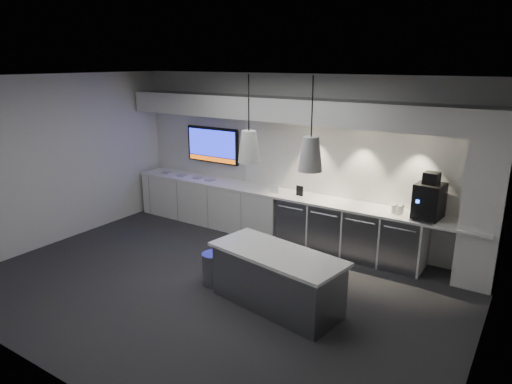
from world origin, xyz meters
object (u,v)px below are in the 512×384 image
Objects in this scene: wall_tv at (213,145)px; coffee_machine at (429,199)px; bin at (214,269)px; island at (277,279)px.

wall_tv is 1.76× the size of coffee_machine.
coffee_machine is (2.51, 2.13, 0.95)m from bin.
bin is 3.42m from coffee_machine.
wall_tv is at bearing -177.08° from coffee_machine.
wall_tv is 3.99m from island.
coffee_machine is at bearing -3.25° from wall_tv.
wall_tv is 4.37m from coffee_machine.
island is at bearing -116.66° from coffee_machine.
coffee_machine is at bearing 66.70° from island.
wall_tv reaches higher than island.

